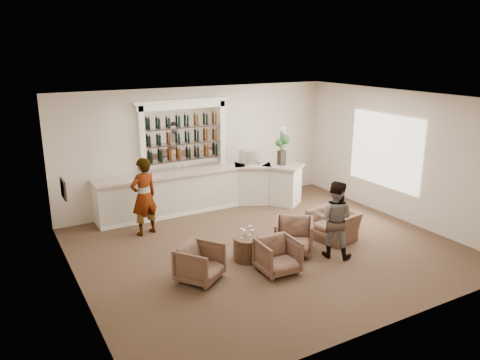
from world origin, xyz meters
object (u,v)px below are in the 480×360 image
at_px(sommelier, 144,197).
at_px(guest, 334,219).
at_px(armchair_right, 294,236).
at_px(flower_vase, 282,143).
at_px(bar_counter, 203,190).
at_px(armchair_left, 200,263).
at_px(armchair_center, 278,256).
at_px(espresso_machine, 249,157).
at_px(armchair_far, 333,225).
at_px(cocktail_table, 248,248).

height_order(sommelier, guest, sommelier).
bearing_deg(armchair_right, flower_vase, 98.57).
bearing_deg(bar_counter, armchair_left, -115.81).
xyz_separation_m(bar_counter, armchair_center, (-0.27, -4.08, -0.23)).
bearing_deg(espresso_machine, armchair_left, -129.78).
distance_m(sommelier, armchair_far, 4.48).
relative_size(guest, armchair_far, 1.64).
bearing_deg(sommelier, bar_counter, -170.93).
bearing_deg(espresso_machine, cocktail_table, -118.85).
bearing_deg(cocktail_table, armchair_right, -9.80).
relative_size(cocktail_table, armchair_center, 0.78).
relative_size(bar_counter, flower_vase, 5.33).
xyz_separation_m(armchair_left, armchair_right, (2.30, 0.16, 0.03)).
bearing_deg(cocktail_table, armchair_far, -0.02).
distance_m(sommelier, espresso_machine, 3.45).
distance_m(armchair_left, armchair_right, 2.31).
distance_m(armchair_center, armchair_far, 2.22).
bearing_deg(sommelier, armchair_left, 77.98).
xyz_separation_m(armchair_far, espresso_machine, (-0.40, 3.20, 1.02)).
bearing_deg(bar_counter, armchair_center, -93.83).
bearing_deg(sommelier, armchair_center, 101.78).
relative_size(cocktail_table, armchair_right, 0.72).
distance_m(armchair_right, flower_vase, 3.59).
distance_m(sommelier, armchair_center, 3.65).
bearing_deg(armchair_right, bar_counter, 136.79).
bearing_deg(guest, armchair_far, -82.15).
bearing_deg(flower_vase, armchair_right, -119.31).
xyz_separation_m(armchair_left, armchair_far, (3.56, 0.34, -0.02)).
xyz_separation_m(cocktail_table, sommelier, (-1.42, 2.41, 0.69)).
height_order(bar_counter, cocktail_table, bar_counter).
distance_m(guest, flower_vase, 3.70).
xyz_separation_m(bar_counter, armchair_left, (-1.76, -3.63, -0.22)).
relative_size(cocktail_table, espresso_machine, 1.28).
bearing_deg(armchair_center, cocktail_table, 109.07).
height_order(guest, armchair_far, guest).
xyz_separation_m(armchair_center, flower_vase, (2.44, 3.50, 1.40)).
xyz_separation_m(cocktail_table, armchair_far, (2.31, -0.00, 0.08)).
bearing_deg(cocktail_table, bar_counter, 81.27).
relative_size(cocktail_table, armchair_left, 0.77).
distance_m(armchair_left, armchair_far, 3.58).
bearing_deg(bar_counter, sommelier, -155.40).
xyz_separation_m(armchair_right, armchair_far, (1.26, 0.18, -0.05)).
relative_size(bar_counter, armchair_left, 7.34).
height_order(bar_counter, armchair_center, bar_counter).
height_order(cocktail_table, armchair_center, armchair_center).
height_order(armchair_left, flower_vase, flower_vase).
height_order(bar_counter, espresso_machine, espresso_machine).
bearing_deg(armchair_left, cocktail_table, -20.35).
bearing_deg(armchair_left, flower_vase, 2.41).
relative_size(sommelier, armchair_left, 2.41).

